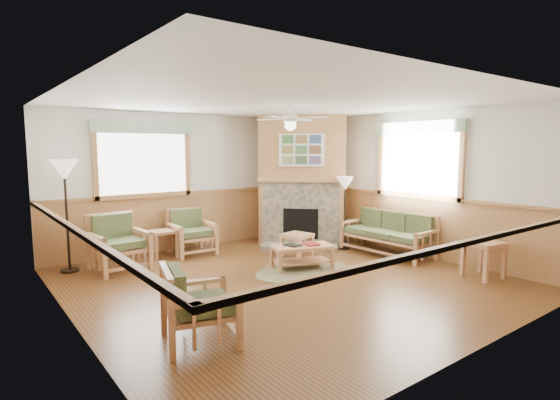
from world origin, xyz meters
TOP-DOWN VIEW (x-y plane):
  - floor at (0.00, 0.00)m, footprint 6.00×6.00m
  - ceiling at (0.00, 0.00)m, footprint 6.00×6.00m
  - wall_back at (0.00, 3.00)m, footprint 6.00×0.02m
  - wall_front at (0.00, -3.00)m, footprint 6.00×0.02m
  - wall_left at (-3.00, 0.00)m, footprint 0.02×6.00m
  - wall_right at (3.00, 0.00)m, footprint 0.02×6.00m
  - wainscot at (0.00, 0.00)m, footprint 6.00×6.00m
  - fireplace at (2.05, 2.05)m, footprint 3.11×3.11m
  - window_back at (-1.10, 2.96)m, footprint 1.90×0.16m
  - window_right at (2.96, -0.20)m, footprint 0.16×1.90m
  - ceiling_fan at (0.30, 0.30)m, footprint 1.59×1.59m
  - sofa at (2.55, 0.16)m, footprint 1.79×0.80m
  - armchair_back_left at (-1.87, 2.14)m, footprint 0.89×0.89m
  - armchair_back_right at (-0.39, 2.46)m, footprint 0.80×0.80m
  - armchair_left at (-2.04, -1.14)m, footprint 0.89×0.89m
  - coffee_table at (0.62, 0.37)m, footprint 1.11×0.80m
  - end_table_chairs at (-0.92, 2.55)m, footprint 0.49×0.48m
  - end_table_sofa at (2.55, -1.74)m, footprint 0.58×0.57m
  - footstool at (1.11, 1.11)m, footprint 0.58×0.58m
  - braided_rug at (0.52, 0.24)m, footprint 2.13×2.13m
  - floor_lamp_left at (-2.55, 2.55)m, footprint 0.50×0.50m
  - floor_lamp_right at (2.23, 0.98)m, footprint 0.44×0.44m
  - book_red at (0.77, 0.32)m, footprint 0.30×0.35m
  - book_dark at (0.47, 0.44)m, footprint 0.25×0.30m

SIDE VIEW (x-z plane):
  - floor at x=0.00m, z-range -0.01..0.00m
  - braided_rug at x=0.52m, z-range 0.00..0.01m
  - coffee_table at x=0.62m, z-range 0.00..0.40m
  - footstool at x=1.11m, z-range 0.00..0.42m
  - end_table_chairs at x=-0.92m, z-range 0.00..0.50m
  - end_table_sofa at x=2.55m, z-range 0.00..0.58m
  - sofa at x=2.55m, z-range 0.00..0.81m
  - armchair_left at x=-2.04m, z-range 0.00..0.81m
  - book_dark at x=0.47m, z-range 0.41..0.44m
  - armchair_back_right at x=-0.39m, z-range 0.00..0.85m
  - book_red at x=0.77m, z-range 0.41..0.44m
  - armchair_back_left at x=-1.87m, z-range 0.00..0.92m
  - wainscot at x=0.00m, z-range 0.00..1.10m
  - floor_lamp_right at x=2.23m, z-range 0.00..1.46m
  - floor_lamp_left at x=-2.55m, z-range 0.00..1.85m
  - wall_back at x=0.00m, z-range 0.00..2.70m
  - wall_front at x=0.00m, z-range 0.00..2.70m
  - wall_left at x=-3.00m, z-range 0.00..2.70m
  - wall_right at x=3.00m, z-range 0.00..2.70m
  - fireplace at x=2.05m, z-range 0.00..2.70m
  - window_back at x=-1.10m, z-range 1.78..3.28m
  - window_right at x=2.96m, z-range 1.78..3.28m
  - ceiling_fan at x=0.30m, z-range 2.48..2.84m
  - ceiling at x=0.00m, z-range 2.70..2.71m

